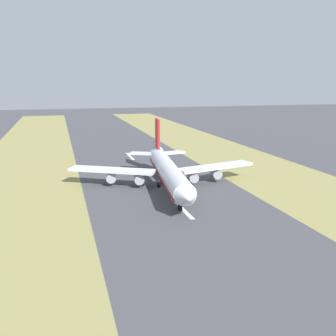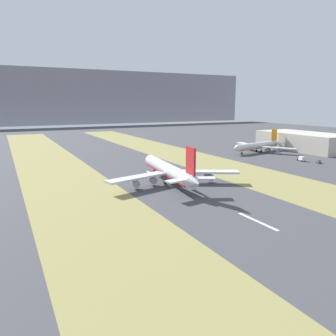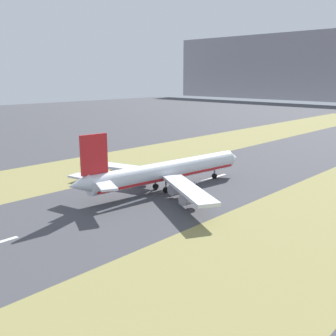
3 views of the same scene
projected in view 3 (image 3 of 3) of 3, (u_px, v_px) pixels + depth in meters
ground_plane at (167, 192)px, 122.98m from camera, size 800.00×800.00×0.00m
grass_median_west at (83, 169)px, 153.20m from camera, size 40.00×600.00×0.01m
grass_median_east at (304, 230)px, 92.75m from camera, size 40.00×600.00×0.01m
centreline_dash_mid at (123, 205)px, 110.53m from camera, size 1.20×18.00×0.01m
centreline_dash_far at (210, 179)px, 138.70m from camera, size 1.20×18.00×0.01m
airplane_main_jet at (163, 172)px, 123.10m from camera, size 63.69×67.18×20.20m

